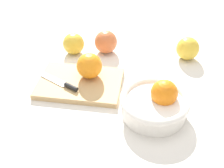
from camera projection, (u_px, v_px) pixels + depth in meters
ground_plane at (115, 75)px, 0.94m from camera, size 2.40×2.40×0.00m
bowl at (156, 103)px, 0.78m from camera, size 0.18×0.18×0.10m
cutting_board at (80, 83)px, 0.89m from camera, size 0.26×0.19×0.02m
orange_on_board at (89, 66)px, 0.88m from camera, size 0.08×0.08×0.08m
knife at (63, 83)px, 0.87m from camera, size 0.15×0.08×0.01m
apple_front_left at (188, 48)px, 0.99m from camera, size 0.08×0.08×0.08m
apple_front_right at (74, 44)px, 1.02m from camera, size 0.07×0.07×0.07m
apple_front_right_2 at (106, 42)px, 1.02m from camera, size 0.08×0.08×0.08m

